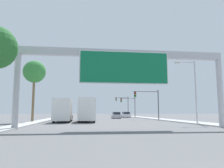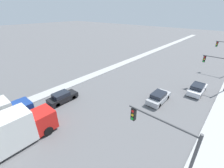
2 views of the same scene
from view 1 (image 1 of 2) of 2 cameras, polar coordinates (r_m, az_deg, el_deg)
name	(u,v)px [view 1 (image 1 of 2)]	position (r m, az deg, el deg)	size (l,w,h in m)	color
sidewalk_right	(137,117)	(64.45, 6.53, -8.52)	(3.00, 120.00, 0.15)	#AEAEAE
median_strip_left	(60,117)	(63.09, -13.52, -8.40)	(2.00, 120.00, 0.15)	#AEAEAE
sign_gantry	(124,67)	(21.35, 3.18, 4.57)	(20.46, 0.73, 7.60)	#B2B2B7
car_mid_right	(67,116)	(41.97, -11.59, -8.29)	(1.70, 4.25, 1.47)	black
car_mid_center	(116,115)	(51.42, 1.10, -8.20)	(1.78, 4.48, 1.49)	#A5A8AD
car_near_center	(126,115)	(58.41, 3.63, -8.07)	(1.87, 4.75, 1.51)	silver
truck_box_primary	(87,110)	(34.05, -6.67, -6.79)	(2.49, 8.06, 3.59)	red
truck_box_secondary	(63,110)	(33.77, -12.65, -6.77)	(2.43, 7.25, 3.46)	navy
traffic_light_near_intersection	(150,99)	(42.54, 9.83, -3.96)	(5.03, 0.32, 5.72)	#4C4C4F
traffic_light_mid_block	(130,104)	(61.98, 4.69, -5.15)	(4.38, 0.32, 5.60)	#4C4C4F
traffic_light_far_intersection	(124,103)	(71.84, 3.16, -5.00)	(4.41, 0.32, 6.48)	#4C4C4F
palm_tree_background	(34,72)	(35.47, -19.61, 2.90)	(3.39, 3.39, 9.35)	brown
street_lamp_right	(193,86)	(29.88, 20.36, -0.50)	(2.74, 0.28, 8.12)	#B2B2B7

